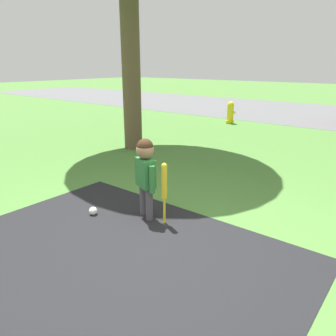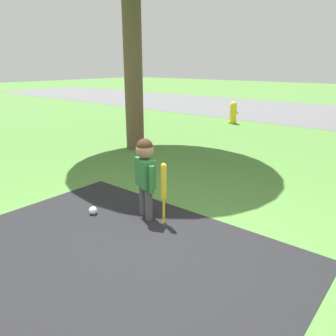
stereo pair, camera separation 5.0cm
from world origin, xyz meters
TOP-DOWN VIEW (x-y plane):
  - ground_plane at (0.00, 0.00)m, footprint 60.00×60.00m
  - child at (-0.64, 0.56)m, footprint 0.36×0.22m
  - baseball_bat at (-0.38, 0.57)m, footprint 0.06×0.06m
  - sports_ball at (-1.17, 0.21)m, footprint 0.10×0.10m
  - fire_hydrant at (-2.90, 6.73)m, footprint 0.27×0.24m

SIDE VIEW (x-z plane):
  - ground_plane at x=0.00m, z-range 0.00..0.00m
  - sports_ball at x=-1.17m, z-range 0.00..0.10m
  - fire_hydrant at x=-2.90m, z-range -0.01..0.64m
  - baseball_bat at x=-0.38m, z-range 0.10..0.81m
  - child at x=-0.64m, z-range 0.14..1.07m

